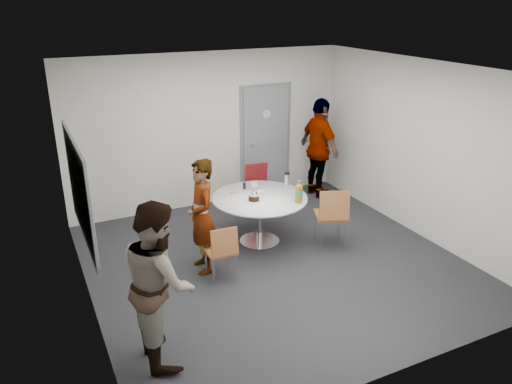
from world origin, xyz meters
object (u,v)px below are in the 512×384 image
door (265,141)px  chair_near_right (332,212)px  chair_far (258,184)px  person_right (319,148)px  person_left (159,282)px  table (262,203)px  chair_near_left (222,248)px  whiteboard (80,191)px  person_main (202,217)px

door → chair_near_right: door is taller
chair_far → person_right: size_ratio=0.47×
person_right → chair_far: bearing=97.5°
person_left → table: bearing=-46.3°
door → person_left: 4.78m
door → chair_near_left: (-1.94, -2.60, -0.55)m
chair_near_right → chair_far: (-0.39, 1.68, -0.05)m
whiteboard → person_right: (4.41, 1.75, -0.52)m
whiteboard → table: whiteboard is taller
door → chair_near_left: door is taller
door → table: size_ratio=1.48×
table → chair_near_right: bearing=-36.6°
door → whiteboard: 4.25m
door → person_main: size_ratio=1.33×
door → table: 2.09m
whiteboard → person_main: bearing=2.9°
table → chair_near_left: table is taller
door → chair_far: door is taller
person_main → person_left: person_left is taller
chair_near_left → person_left: person_left is taller
chair_far → whiteboard: bearing=34.5°
door → chair_near_right: bearing=-93.0°
person_main → person_left: size_ratio=0.92×
table → person_left: 2.80m
person_left → chair_near_left: bearing=-43.9°
table → person_right: person_right is taller
chair_near_right → person_main: bearing=-165.0°
door → chair_near_right: size_ratio=2.22×
person_main → person_left: 1.77m
chair_near_left → chair_near_right: chair_near_right is taller
person_right → person_main: bearing=117.9°
person_left → whiteboard: bearing=21.9°
chair_near_right → person_main: size_ratio=0.60×
table → chair_near_left: size_ratio=1.80×
whiteboard → person_main: whiteboard is taller
door → chair_far: 1.05m
chair_far → person_main: (-1.55, -1.45, 0.27)m
chair_far → chair_near_right: bearing=111.1°
chair_far → person_left: person_left is taller
door → person_main: door is taller
whiteboard → chair_far: size_ratio=2.18×
table → chair_near_left: bearing=-141.0°
table → person_left: person_left is taller
chair_near_right → person_left: 3.19m
chair_near_left → chair_far: chair_far is taller
chair_near_left → person_main: person_main is taller
table → person_main: 1.17m
chair_near_right → chair_far: 1.73m
person_main → chair_near_right: bearing=86.9°
person_main → person_right: 3.36m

